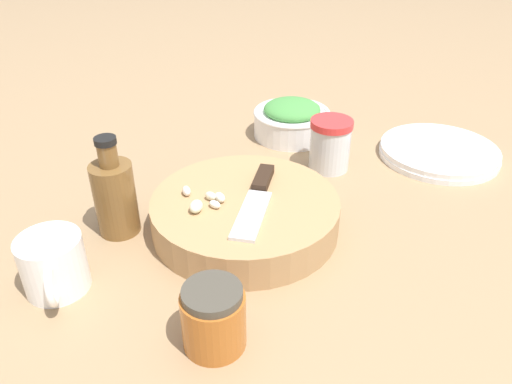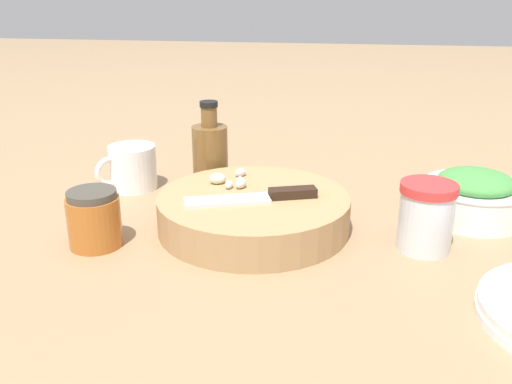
# 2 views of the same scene
# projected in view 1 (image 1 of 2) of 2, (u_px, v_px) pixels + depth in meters

# --- Properties ---
(ground_plane) EXTENTS (5.00, 5.00, 0.00)m
(ground_plane) POSITION_uv_depth(u_px,v_px,m) (276.00, 221.00, 0.75)
(ground_plane) COLOR #997A56
(cutting_board) EXTENTS (0.27, 0.27, 0.05)m
(cutting_board) POSITION_uv_depth(u_px,v_px,m) (245.00, 214.00, 0.72)
(cutting_board) COLOR tan
(cutting_board) RESTS_ON ground_plane
(chef_knife) EXTENTS (0.18, 0.08, 0.01)m
(chef_knife) POSITION_uv_depth(u_px,v_px,m) (257.00, 196.00, 0.71)
(chef_knife) COLOR black
(chef_knife) RESTS_ON cutting_board
(garlic_cloves) EXTENTS (0.06, 0.08, 0.02)m
(garlic_cloves) POSITION_uv_depth(u_px,v_px,m) (203.00, 200.00, 0.69)
(garlic_cloves) COLOR silver
(garlic_cloves) RESTS_ON cutting_board
(herb_bowl) EXTENTS (0.15, 0.15, 0.07)m
(herb_bowl) POSITION_uv_depth(u_px,v_px,m) (292.00, 119.00, 0.99)
(herb_bowl) COLOR white
(herb_bowl) RESTS_ON ground_plane
(spice_jar) EXTENTS (0.07, 0.07, 0.09)m
(spice_jar) POSITION_uv_depth(u_px,v_px,m) (331.00, 144.00, 0.87)
(spice_jar) COLOR silver
(spice_jar) RESTS_ON ground_plane
(coffee_mug) EXTENTS (0.09, 0.09, 0.07)m
(coffee_mug) POSITION_uv_depth(u_px,v_px,m) (53.00, 265.00, 0.61)
(coffee_mug) COLOR white
(coffee_mug) RESTS_ON ground_plane
(plate_stack) EXTENTS (0.22, 0.22, 0.02)m
(plate_stack) POSITION_uv_depth(u_px,v_px,m) (439.00, 152.00, 0.92)
(plate_stack) COLOR white
(plate_stack) RESTS_ON ground_plane
(honey_jar) EXTENTS (0.07, 0.07, 0.08)m
(honey_jar) POSITION_uv_depth(u_px,v_px,m) (214.00, 318.00, 0.53)
(honey_jar) COLOR #B26023
(honey_jar) RESTS_ON ground_plane
(oil_bottle) EXTENTS (0.06, 0.06, 0.15)m
(oil_bottle) POSITION_uv_depth(u_px,v_px,m) (115.00, 195.00, 0.70)
(oil_bottle) COLOR brown
(oil_bottle) RESTS_ON ground_plane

